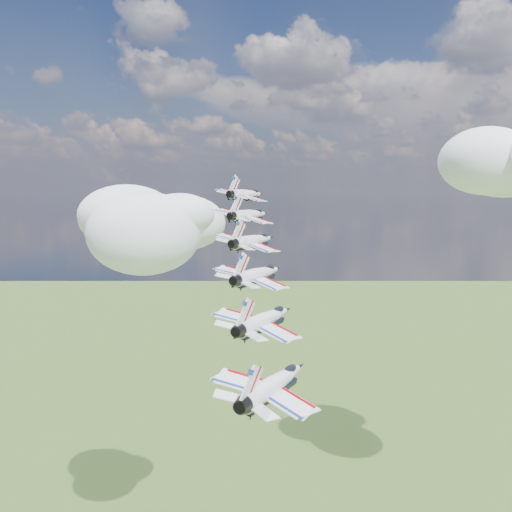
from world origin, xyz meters
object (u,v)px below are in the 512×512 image
Objects in this scene: jet_1 at (250,215)px; jet_2 at (254,240)px; jet_4 at (265,319)px; jet_5 at (275,383)px; jet_3 at (259,274)px; jet_0 at (247,194)px.

jet_2 is (7.04, -9.13, -3.41)m from jet_1.
jet_2 is 1.00× the size of jet_4.
jet_5 is at bearing -58.88° from jet_2.
jet_3 is at bearing 121.12° from jet_5.
jet_1 is at bearing 121.12° from jet_4.
jet_0 reaches higher than jet_4.
jet_2 is 1.00× the size of jet_5.
jet_0 is 60.10m from jet_5.
jet_4 is at bearing 121.12° from jet_5.
jet_2 is (14.09, -18.25, -6.81)m from jet_0.
jet_3 is at bearing 121.12° from jet_4.
jet_1 is 24.04m from jet_3.
jet_1 is 1.00× the size of jet_4.
jet_0 is 36.06m from jet_3.
jet_2 is at bearing -58.88° from jet_0.
jet_1 is at bearing -58.88° from jet_0.
jet_3 reaches higher than jet_5.
jet_0 is at bearing 121.12° from jet_3.
jet_0 is at bearing 121.12° from jet_2.
jet_3 reaches higher than jet_4.
jet_4 is (7.04, -9.13, -3.41)m from jet_3.
jet_2 is 1.00× the size of jet_3.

